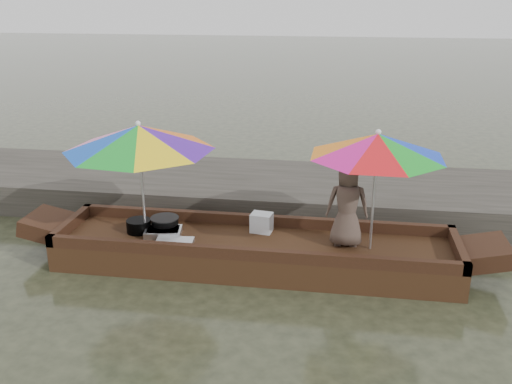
# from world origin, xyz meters

# --- Properties ---
(water) EXTENTS (80.00, 80.00, 0.00)m
(water) POSITION_xyz_m (0.00, 0.00, 0.00)
(water) COLOR #272A1C
(water) RESTS_ON ground
(dock) EXTENTS (22.00, 2.20, 0.50)m
(dock) POSITION_xyz_m (0.00, 2.20, 0.25)
(dock) COLOR #2D2B26
(dock) RESTS_ON ground
(boat_hull) EXTENTS (5.22, 1.20, 0.35)m
(boat_hull) POSITION_xyz_m (0.00, 0.00, 0.17)
(boat_hull) COLOR #361E10
(boat_hull) RESTS_ON water
(cooking_pot) EXTENTS (0.33, 0.33, 0.17)m
(cooking_pot) POSITION_xyz_m (-1.61, 0.06, 0.44)
(cooking_pot) COLOR black
(cooking_pot) RESTS_ON boat_hull
(tray_crayfish) EXTENTS (0.53, 0.41, 0.09)m
(tray_crayfish) POSITION_xyz_m (-1.24, 0.00, 0.39)
(tray_crayfish) COLOR silver
(tray_crayfish) RESTS_ON boat_hull
(tray_scallop) EXTENTS (0.51, 0.38, 0.06)m
(tray_scallop) POSITION_xyz_m (-1.01, -0.29, 0.38)
(tray_scallop) COLOR silver
(tray_scallop) RESTS_ON boat_hull
(charcoal_grill) EXTENTS (0.37, 0.37, 0.17)m
(charcoal_grill) POSITION_xyz_m (-1.27, 0.17, 0.44)
(charcoal_grill) COLOR black
(charcoal_grill) RESTS_ON boat_hull
(supply_bag) EXTENTS (0.31, 0.26, 0.26)m
(supply_bag) POSITION_xyz_m (0.04, 0.33, 0.48)
(supply_bag) COLOR silver
(supply_bag) RESTS_ON boat_hull
(vendor) EXTENTS (0.55, 0.37, 1.11)m
(vendor) POSITION_xyz_m (1.17, 0.08, 0.91)
(vendor) COLOR brown
(vendor) RESTS_ON boat_hull
(umbrella_bow) EXTENTS (2.40, 2.40, 1.55)m
(umbrella_bow) POSITION_xyz_m (-1.49, 0.00, 1.12)
(umbrella_bow) COLOR orange
(umbrella_bow) RESTS_ON boat_hull
(umbrella_stern) EXTENTS (2.20, 2.20, 1.55)m
(umbrella_stern) POSITION_xyz_m (1.48, 0.00, 1.12)
(umbrella_stern) COLOR #0C35D8
(umbrella_stern) RESTS_ON boat_hull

